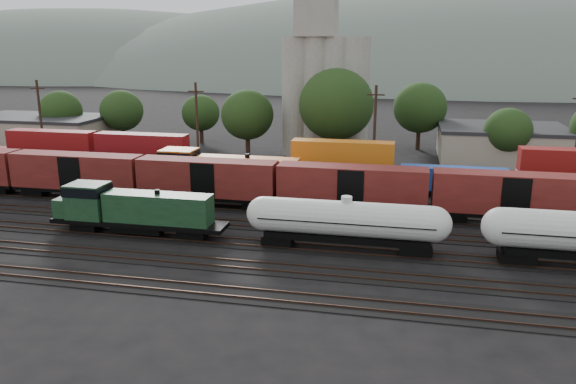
% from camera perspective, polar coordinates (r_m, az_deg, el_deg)
% --- Properties ---
extents(ground, '(600.00, 600.00, 0.00)m').
position_cam_1_polar(ground, '(55.24, -5.47, -3.26)').
color(ground, black).
extents(tracks, '(180.00, 33.20, 0.20)m').
position_cam_1_polar(tracks, '(55.22, -5.47, -3.21)').
color(tracks, black).
rests_on(tracks, ground).
extents(green_locomotive, '(16.49, 2.91, 4.36)m').
position_cam_1_polar(green_locomotive, '(53.27, -15.86, -1.66)').
color(green_locomotive, black).
rests_on(green_locomotive, ground).
extents(tank_car_a, '(17.27, 3.09, 4.53)m').
position_cam_1_polar(tank_car_a, '(47.49, 5.92, -2.93)').
color(tank_car_a, silver).
rests_on(tank_car_a, ground).
extents(orange_locomotive, '(19.68, 3.28, 4.92)m').
position_cam_1_polar(orange_locomotive, '(65.11, -6.96, 2.07)').
color(orange_locomotive, black).
rests_on(orange_locomotive, ground).
extents(boxcar_string, '(153.60, 2.90, 4.20)m').
position_cam_1_polar(boxcar_string, '(58.18, -1.07, 0.96)').
color(boxcar_string, black).
rests_on(boxcar_string, ground).
extents(container_wall, '(184.36, 2.60, 5.80)m').
position_cam_1_polar(container_wall, '(66.57, 11.46, 2.10)').
color(container_wall, black).
rests_on(container_wall, ground).
extents(grain_silo, '(13.40, 5.00, 29.00)m').
position_cam_1_polar(grain_silo, '(87.10, 3.67, 11.05)').
color(grain_silo, '#9B998E').
rests_on(grain_silo, ground).
extents(industrial_sheds, '(119.38, 17.26, 5.10)m').
position_cam_1_polar(industrial_sheds, '(86.98, 5.68, 5.23)').
color(industrial_sheds, '#9E937F').
rests_on(industrial_sheds, ground).
extents(tree_band, '(167.64, 23.28, 14.16)m').
position_cam_1_polar(tree_band, '(85.74, 12.68, 8.07)').
color(tree_band, black).
rests_on(tree_band, ground).
extents(utility_poles, '(122.20, 0.36, 12.00)m').
position_cam_1_polar(utility_poles, '(74.54, -0.51, 6.51)').
color(utility_poles, black).
rests_on(utility_poles, ground).
extents(distant_hills, '(860.00, 286.00, 130.00)m').
position_cam_1_polar(distant_hills, '(312.36, 13.52, 7.68)').
color(distant_hills, '#59665B').
rests_on(distant_hills, ground).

